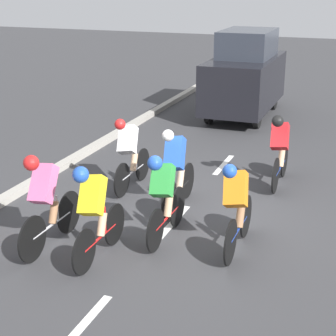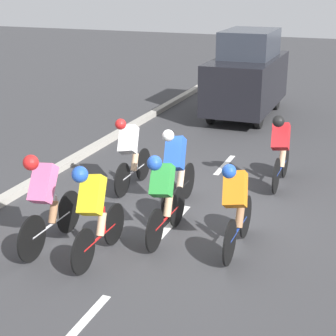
{
  "view_description": "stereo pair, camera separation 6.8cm",
  "coord_description": "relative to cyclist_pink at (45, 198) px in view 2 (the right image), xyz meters",
  "views": [
    {
      "loc": [
        -2.97,
        8.5,
        3.98
      ],
      "look_at": [
        0.11,
        0.31,
        0.95
      ],
      "focal_mm": 60.0,
      "sensor_mm": 36.0,
      "label": 1
    },
    {
      "loc": [
        -3.04,
        8.47,
        3.98
      ],
      "look_at": [
        0.11,
        0.31,
        0.95
      ],
      "focal_mm": 60.0,
      "sensor_mm": 36.0,
      "label": 2
    }
  ],
  "objects": [
    {
      "name": "cyclist_white",
      "position": [
        -0.13,
        -2.72,
        -0.06
      ],
      "size": [
        0.41,
        1.64,
        1.46
      ],
      "color": "black",
      "rests_on": "ground"
    },
    {
      "name": "cyclist_green",
      "position": [
        -1.54,
        -0.89,
        -0.05
      ],
      "size": [
        0.39,
        1.65,
        1.46
      ],
      "color": "black",
      "rests_on": "ground"
    },
    {
      "name": "curb",
      "position": [
        1.73,
        -1.58,
        -0.75
      ],
      "size": [
        0.2,
        27.55,
        0.14
      ],
      "primitive_type": "cube",
      "color": "#A8A399",
      "rests_on": "ground"
    },
    {
      "name": "support_car",
      "position": [
        -0.81,
        -9.39,
        0.39
      ],
      "size": [
        1.7,
        3.91,
        2.48
      ],
      "color": "black",
      "rests_on": "ground"
    },
    {
      "name": "lane_stripe_mid",
      "position": [
        -1.47,
        -1.58,
        -0.81
      ],
      "size": [
        0.12,
        1.4,
        0.01
      ],
      "primitive_type": "cube",
      "color": "white",
      "rests_on": "ground"
    },
    {
      "name": "cyclist_orange",
      "position": [
        -2.7,
        -0.9,
        -0.06
      ],
      "size": [
        0.41,
        1.65,
        1.46
      ],
      "color": "black",
      "rests_on": "ground"
    },
    {
      "name": "lane_stripe_far",
      "position": [
        -1.47,
        -4.78,
        -0.81
      ],
      "size": [
        0.12,
        1.4,
        0.01
      ],
      "primitive_type": "cube",
      "color": "white",
      "rests_on": "ground"
    },
    {
      "name": "ground_plane",
      "position": [
        -1.47,
        -1.89,
        -0.82
      ],
      "size": [
        60.0,
        60.0,
        0.0
      ],
      "primitive_type": "plane",
      "color": "#38383A"
    },
    {
      "name": "cyclist_yellow",
      "position": [
        -0.86,
        0.09,
        -0.01
      ],
      "size": [
        0.4,
        1.63,
        1.52
      ],
      "color": "black",
      "rests_on": "ground"
    },
    {
      "name": "cyclist_red",
      "position": [
        -2.8,
        -3.92,
        -0.04
      ],
      "size": [
        0.38,
        1.69,
        1.48
      ],
      "color": "black",
      "rests_on": "ground"
    },
    {
      "name": "cyclist_pink",
      "position": [
        0.0,
        0.0,
        0.0
      ],
      "size": [
        0.37,
        1.74,
        1.56
      ],
      "color": "black",
      "rests_on": "ground"
    },
    {
      "name": "cyclist_blue",
      "position": [
        -1.3,
        -2.13,
        -0.03
      ],
      "size": [
        0.41,
        1.66,
        1.51
      ],
      "color": "black",
      "rests_on": "ground"
    },
    {
      "name": "lane_stripe_near",
      "position": [
        -1.47,
        1.62,
        -0.81
      ],
      "size": [
        0.12,
        1.4,
        0.01
      ],
      "primitive_type": "cube",
      "color": "white",
      "rests_on": "ground"
    }
  ]
}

